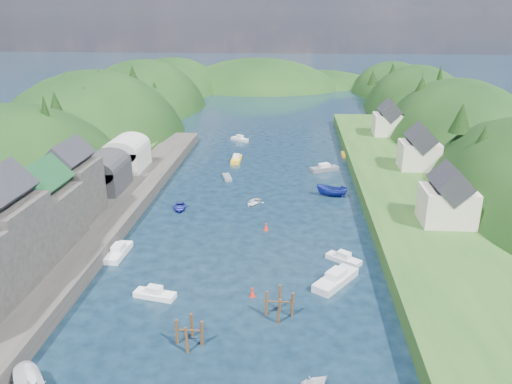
# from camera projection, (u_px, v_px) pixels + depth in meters

# --- Properties ---
(ground) EXTENTS (600.00, 600.00, 0.00)m
(ground) POSITION_uv_depth(u_px,v_px,m) (265.00, 173.00, 98.79)
(ground) COLOR black
(ground) RESTS_ON ground
(hillside_left) EXTENTS (44.00, 245.56, 52.00)m
(hillside_left) POSITION_uv_depth(u_px,v_px,m) (96.00, 169.00, 128.21)
(hillside_left) COLOR black
(hillside_left) RESTS_ON ground
(hillside_right) EXTENTS (36.00, 245.56, 48.00)m
(hillside_right) POSITION_uv_depth(u_px,v_px,m) (455.00, 175.00, 121.50)
(hillside_right) COLOR black
(hillside_right) RESTS_ON ground
(far_hills) EXTENTS (103.00, 68.00, 44.00)m
(far_hills) POSITION_uv_depth(u_px,v_px,m) (284.00, 111.00, 218.61)
(far_hills) COLOR black
(far_hills) RESTS_ON ground
(hill_trees) EXTENTS (91.39, 149.73, 12.23)m
(hill_trees) POSITION_uv_depth(u_px,v_px,m) (270.00, 105.00, 108.43)
(hill_trees) COLOR black
(hill_trees) RESTS_ON ground
(quay_left) EXTENTS (12.00, 110.00, 2.00)m
(quay_left) POSITION_uv_depth(u_px,v_px,m) (86.00, 226.00, 72.06)
(quay_left) COLOR #2D2B28
(quay_left) RESTS_ON ground
(terrace_left_grass) EXTENTS (12.00, 110.00, 2.50)m
(terrace_left_grass) POSITION_uv_depth(u_px,v_px,m) (40.00, 223.00, 72.48)
(terrace_left_grass) COLOR #234719
(terrace_left_grass) RESTS_ON ground
(quayside_buildings) EXTENTS (8.00, 35.84, 12.90)m
(quayside_buildings) POSITION_uv_depth(u_px,v_px,m) (17.00, 225.00, 57.38)
(quayside_buildings) COLOR #2D2B28
(quayside_buildings) RESTS_ON quay_left
(boat_sheds) EXTENTS (7.00, 21.00, 7.50)m
(boat_sheds) POSITION_uv_depth(u_px,v_px,m) (115.00, 160.00, 88.56)
(boat_sheds) COLOR #2D2D30
(boat_sheds) RESTS_ON quay_left
(terrace_right) EXTENTS (16.00, 120.00, 2.40)m
(terrace_right) POSITION_uv_depth(u_px,v_px,m) (404.00, 187.00, 87.20)
(terrace_right) COLOR #234719
(terrace_right) RESTS_ON ground
(right_bank_cottages) EXTENTS (9.00, 59.24, 8.41)m
(right_bank_cottages) POSITION_uv_depth(u_px,v_px,m) (413.00, 150.00, 93.21)
(right_bank_cottages) COLOR beige
(right_bank_cottages) RESTS_ON terrace_right
(piling_cluster_near) EXTENTS (2.90, 2.74, 3.24)m
(piling_cluster_near) POSITION_uv_depth(u_px,v_px,m) (189.00, 335.00, 47.71)
(piling_cluster_near) COLOR #382314
(piling_cluster_near) RESTS_ON ground
(piling_cluster_far) EXTENTS (3.23, 3.01, 3.43)m
(piling_cluster_far) POSITION_uv_depth(u_px,v_px,m) (279.00, 306.00, 52.18)
(piling_cluster_far) COLOR #382314
(piling_cluster_far) RESTS_ON ground
(channel_buoy_near) EXTENTS (0.70, 0.70, 1.10)m
(channel_buoy_near) POSITION_uv_depth(u_px,v_px,m) (252.00, 293.00, 55.97)
(channel_buoy_near) COLOR red
(channel_buoy_near) RESTS_ON ground
(channel_buoy_far) EXTENTS (0.70, 0.70, 1.10)m
(channel_buoy_far) POSITION_uv_depth(u_px,v_px,m) (266.00, 227.00, 72.96)
(channel_buoy_far) COLOR red
(channel_buoy_far) RESTS_ON ground
(moored_boats) EXTENTS (35.82, 93.89, 2.30)m
(moored_boats) POSITION_uv_depth(u_px,v_px,m) (247.00, 237.00, 69.29)
(moored_boats) COLOR silver
(moored_boats) RESTS_ON ground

